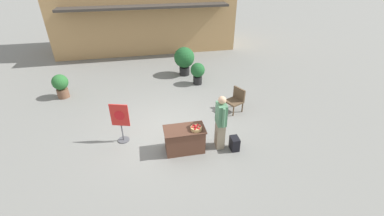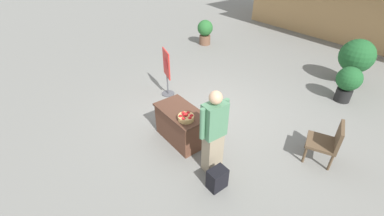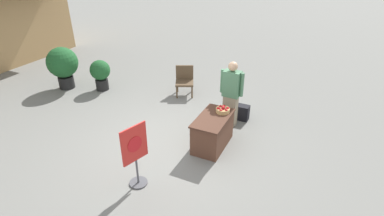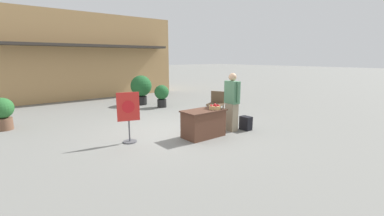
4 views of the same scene
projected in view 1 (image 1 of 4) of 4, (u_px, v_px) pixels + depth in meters
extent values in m
plane|color=slate|center=(168.00, 132.00, 8.61)|extent=(120.00, 120.00, 0.00)
cube|color=tan|center=(145.00, 10.00, 15.53)|extent=(10.41, 3.58, 4.48)
cube|color=#38332D|center=(146.00, 7.00, 13.37)|extent=(8.85, 0.90, 0.12)
cube|color=brown|center=(185.00, 140.00, 7.64)|extent=(1.14, 0.63, 0.73)
cube|color=#492C20|center=(184.00, 129.00, 7.45)|extent=(1.21, 0.67, 0.04)
cylinder|color=tan|center=(196.00, 128.00, 7.38)|extent=(0.32, 0.32, 0.10)
sphere|color=red|center=(200.00, 126.00, 7.39)|extent=(0.08, 0.08, 0.08)
sphere|color=red|center=(198.00, 125.00, 7.44)|extent=(0.08, 0.08, 0.08)
sphere|color=red|center=(194.00, 126.00, 7.43)|extent=(0.08, 0.08, 0.08)
sphere|color=red|center=(192.00, 127.00, 7.34)|extent=(0.08, 0.08, 0.08)
sphere|color=#A30F14|center=(195.00, 129.00, 7.26)|extent=(0.08, 0.08, 0.08)
sphere|color=red|center=(199.00, 129.00, 7.28)|extent=(0.08, 0.08, 0.08)
sphere|color=red|center=(196.00, 126.00, 7.34)|extent=(0.08, 0.08, 0.08)
sphere|color=#A30F14|center=(195.00, 127.00, 7.32)|extent=(0.08, 0.08, 0.08)
cube|color=gray|center=(220.00, 135.00, 7.76)|extent=(0.26, 0.35, 0.84)
cube|color=#4C7F5B|center=(221.00, 114.00, 7.37)|extent=(0.28, 0.43, 0.66)
sphere|color=tan|center=(222.00, 100.00, 7.14)|extent=(0.23, 0.23, 0.23)
cylinder|color=#4C7F5B|center=(224.00, 118.00, 7.14)|extent=(0.09, 0.09, 0.61)
cylinder|color=#4C7F5B|center=(219.00, 109.00, 7.58)|extent=(0.09, 0.09, 0.61)
cube|color=black|center=(234.00, 143.00, 7.74)|extent=(0.24, 0.34, 0.42)
cylinder|color=#4C4C51|center=(124.00, 140.00, 8.21)|extent=(0.36, 0.36, 0.03)
cylinder|color=#4C4C51|center=(123.00, 133.00, 8.06)|extent=(0.04, 0.04, 0.55)
cube|color=red|center=(120.00, 115.00, 7.73)|extent=(0.56, 0.20, 0.74)
cylinder|color=red|center=(119.00, 116.00, 7.71)|extent=(0.31, 0.10, 0.32)
cylinder|color=brown|center=(233.00, 111.00, 9.37)|extent=(0.05, 0.05, 0.39)
cylinder|color=brown|center=(225.00, 106.00, 9.69)|extent=(0.05, 0.05, 0.39)
cylinder|color=brown|center=(242.00, 107.00, 9.61)|extent=(0.05, 0.05, 0.39)
cylinder|color=brown|center=(233.00, 102.00, 9.93)|extent=(0.05, 0.05, 0.39)
cube|color=brown|center=(234.00, 102.00, 9.53)|extent=(0.73, 0.73, 0.06)
cube|color=brown|center=(239.00, 94.00, 9.53)|extent=(0.29, 0.52, 0.45)
cylinder|color=black|center=(198.00, 80.00, 11.74)|extent=(0.41, 0.41, 0.36)
sphere|color=#1E5628|center=(198.00, 70.00, 11.48)|extent=(0.64, 0.64, 0.64)
cylinder|color=black|center=(184.00, 71.00, 12.63)|extent=(0.49, 0.49, 0.40)
sphere|color=#1E5628|center=(184.00, 57.00, 12.28)|extent=(0.98, 0.98, 0.98)
cylinder|color=brown|center=(63.00, 93.00, 10.62)|extent=(0.46, 0.46, 0.37)
sphere|color=#28662D|center=(60.00, 82.00, 10.36)|extent=(0.63, 0.63, 0.63)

